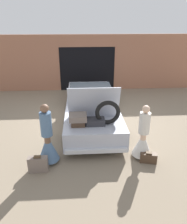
# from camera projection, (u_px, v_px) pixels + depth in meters

# --- Properties ---
(ground_plane) EXTENTS (40.00, 40.00, 0.00)m
(ground_plane) POSITION_uv_depth(u_px,v_px,m) (91.00, 119.00, 8.33)
(ground_plane) COLOR #7F705B
(garage_wall_back) EXTENTS (12.00, 0.14, 2.80)m
(garage_wall_back) POSITION_uv_depth(u_px,v_px,m) (87.00, 63.00, 11.17)
(garage_wall_back) COLOR #9E664C
(garage_wall_back) RESTS_ON ground_plane
(car) EXTENTS (1.83, 5.12, 1.78)m
(car) POSITION_uv_depth(u_px,v_px,m) (91.00, 106.00, 8.10)
(car) COLOR #B2B7C6
(car) RESTS_ON ground_plane
(person_left) EXTENTS (0.56, 0.56, 1.67)m
(person_left) POSITION_uv_depth(u_px,v_px,m) (48.00, 142.00, 5.69)
(person_left) COLOR brown
(person_left) RESTS_ON ground_plane
(person_right) EXTENTS (0.55, 0.55, 1.54)m
(person_right) POSITION_uv_depth(u_px,v_px,m) (143.00, 139.00, 5.91)
(person_right) COLOR beige
(person_right) RESTS_ON ground_plane
(suitcase_beside_left_person) EXTENTS (0.48, 0.18, 0.45)m
(suitcase_beside_left_person) POSITION_uv_depth(u_px,v_px,m) (38.00, 164.00, 5.46)
(suitcase_beside_left_person) COLOR #75665B
(suitcase_beside_left_person) RESTS_ON ground_plane
(suitcase_beside_right_person) EXTENTS (0.47, 0.27, 0.30)m
(suitcase_beside_right_person) POSITION_uv_depth(u_px,v_px,m) (148.00, 158.00, 5.84)
(suitcase_beside_right_person) COLOR #473323
(suitcase_beside_right_person) RESTS_ON ground_plane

